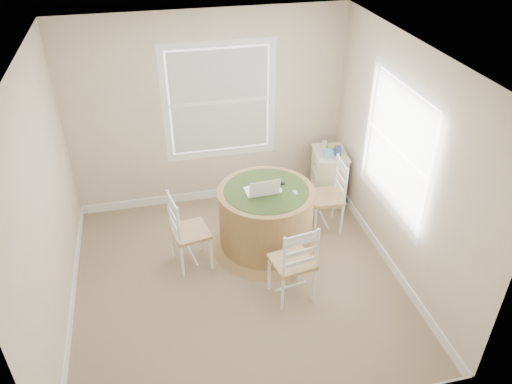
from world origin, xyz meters
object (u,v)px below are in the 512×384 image
object	(u,v)px
round_table	(266,216)
laptop	(262,190)
chair_left	(190,231)
corner_chest	(328,176)
chair_near	(292,261)
chair_right	(326,197)

from	to	relation	value
round_table	laptop	size ratio (longest dim) A/B	3.53
chair_left	laptop	distance (m)	0.94
chair_left	corner_chest	world-z (taller)	chair_left
laptop	corner_chest	size ratio (longest dim) A/B	0.50
corner_chest	laptop	bearing A→B (deg)	-136.14
round_table	chair_left	distance (m)	0.93
chair_near	laptop	bearing A→B (deg)	-91.19
round_table	chair_right	distance (m)	0.85
chair_near	corner_chest	bearing A→B (deg)	-130.81
round_table	chair_left	bearing A→B (deg)	-175.28
round_table	chair_left	size ratio (longest dim) A/B	1.39
corner_chest	chair_right	bearing A→B (deg)	-105.92
chair_left	laptop	xyz separation A→B (m)	(0.86, 0.09, 0.37)
chair_near	chair_right	xyz separation A→B (m)	(0.77, 1.09, 0.00)
chair_left	chair_right	distance (m)	1.78
laptop	chair_left	bearing A→B (deg)	2.87
chair_left	chair_right	world-z (taller)	same
chair_near	laptop	world-z (taller)	laptop
round_table	chair_near	distance (m)	0.89
laptop	chair_right	bearing A→B (deg)	-168.49
chair_left	corner_chest	bearing A→B (deg)	-76.14
round_table	chair_near	world-z (taller)	chair_near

